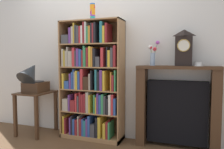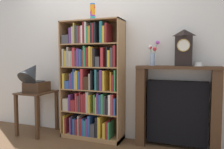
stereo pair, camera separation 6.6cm
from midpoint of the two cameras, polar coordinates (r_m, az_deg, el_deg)
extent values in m
cube|color=brown|center=(3.40, -5.48, -16.62)|extent=(7.68, 6.40, 0.02)
cube|color=silver|center=(3.44, -0.88, 5.92)|extent=(4.68, 0.08, 2.60)
cube|color=#A87A4C|center=(3.54, -11.19, -1.18)|extent=(0.02, 0.33, 1.74)
cube|color=#A87A4C|center=(3.15, 3.00, -1.77)|extent=(0.02, 0.33, 1.74)
cube|color=brown|center=(3.46, -3.36, -1.22)|extent=(0.93, 0.01, 1.74)
cube|color=#A87A4C|center=(3.35, -4.60, 13.37)|extent=(0.93, 0.33, 0.02)
cube|color=#A87A4C|center=(3.50, -4.43, -15.26)|extent=(0.93, 0.33, 0.06)
cube|color=gold|center=(3.62, -10.58, -11.96)|extent=(0.02, 0.27, 0.27)
cube|color=maroon|center=(3.61, -10.24, -12.28)|extent=(0.02, 0.26, 0.23)
cube|color=#663884|center=(3.55, -9.17, -12.39)|extent=(0.02, 0.23, 0.25)
cube|color=black|center=(3.55, -8.68, -12.16)|extent=(0.02, 0.25, 0.28)
cube|color=#2D519E|center=(3.53, -8.26, -12.60)|extent=(0.03, 0.24, 0.24)
cube|color=maroon|center=(3.53, -7.54, -12.67)|extent=(0.04, 0.27, 0.23)
cube|color=#B2A893|center=(3.48, -7.22, -12.40)|extent=(0.02, 0.23, 0.29)
cube|color=maroon|center=(3.49, -6.49, -12.63)|extent=(0.04, 0.28, 0.25)
cube|color=#2D519E|center=(3.48, -5.97, -12.74)|extent=(0.03, 0.27, 0.25)
cube|color=teal|center=(3.47, -5.42, -12.94)|extent=(0.04, 0.28, 0.23)
cube|color=#663884|center=(3.43, -5.12, -12.94)|extent=(0.03, 0.22, 0.26)
cube|color=#2D519E|center=(3.42, -4.49, -12.59)|extent=(0.03, 0.26, 0.30)
cube|color=#424247|center=(3.40, -3.66, -13.64)|extent=(0.07, 0.24, 0.19)
cube|color=black|center=(3.36, -2.73, -12.99)|extent=(0.03, 0.22, 0.29)
cube|color=gold|center=(3.36, -1.90, -12.87)|extent=(0.04, 0.27, 0.30)
cube|color=gold|center=(3.33, -0.77, -13.74)|extent=(0.04, 0.24, 0.22)
cube|color=maroon|center=(3.33, 0.05, -13.51)|extent=(0.03, 0.28, 0.25)
cube|color=#388E56|center=(3.30, 0.36, -13.80)|extent=(0.02, 0.22, 0.24)
cube|color=#A87A4C|center=(3.40, -4.46, -9.35)|extent=(0.89, 0.31, 0.02)
cube|color=#B2A893|center=(3.51, -10.34, -7.32)|extent=(0.09, 0.23, 0.18)
cube|color=#663884|center=(3.49, -9.28, -6.83)|extent=(0.03, 0.26, 0.25)
cube|color=maroon|center=(3.44, -8.65, -7.61)|extent=(0.07, 0.20, 0.17)
cube|color=#C63338|center=(3.42, -7.67, -6.81)|extent=(0.03, 0.24, 0.27)
cube|color=#424247|center=(3.42, -7.09, -7.12)|extent=(0.03, 0.26, 0.23)
cube|color=maroon|center=(3.40, -6.64, -6.70)|extent=(0.02, 0.27, 0.29)
cube|color=maroon|center=(3.39, -6.08, -6.96)|extent=(0.04, 0.27, 0.26)
cube|color=maroon|center=(3.38, -5.44, -6.89)|extent=(0.03, 0.28, 0.28)
cube|color=#B2A893|center=(3.35, -4.82, -6.78)|extent=(0.04, 0.28, 0.30)
cube|color=gold|center=(3.32, -4.49, -7.25)|extent=(0.02, 0.22, 0.26)
cube|color=#388E56|center=(3.31, -3.05, -7.20)|extent=(0.02, 0.28, 0.26)
cube|color=gold|center=(3.28, -2.85, -7.59)|extent=(0.02, 0.22, 0.23)
cube|color=#663884|center=(3.27, -2.44, -7.16)|extent=(0.02, 0.22, 0.29)
cube|color=#2D519E|center=(3.26, -1.78, -7.32)|extent=(0.03, 0.25, 0.27)
cube|color=#388E56|center=(3.26, -1.10, -7.24)|extent=(0.03, 0.27, 0.28)
cube|color=#424247|center=(3.25, -0.55, -7.49)|extent=(0.03, 0.27, 0.26)
cube|color=black|center=(3.23, -0.06, -7.90)|extent=(0.03, 0.24, 0.22)
cube|color=white|center=(3.21, 0.67, -7.43)|extent=(0.03, 0.25, 0.28)
cube|color=#C63338|center=(3.21, 1.40, -7.38)|extent=(0.03, 0.28, 0.28)
cube|color=#2D519E|center=(3.19, 1.91, -7.91)|extent=(0.03, 0.26, 0.23)
cube|color=#A87A4C|center=(3.34, -4.50, -3.80)|extent=(0.89, 0.31, 0.02)
cube|color=gold|center=(3.47, -10.86, -1.51)|extent=(0.03, 0.22, 0.23)
cube|color=#2D519E|center=(3.46, -9.90, -2.43)|extent=(0.07, 0.24, 0.12)
cube|color=#663884|center=(3.44, -8.90, -1.52)|extent=(0.03, 0.28, 0.23)
cube|color=#2D519E|center=(3.40, -8.68, -1.40)|extent=(0.02, 0.23, 0.25)
cube|color=#2D519E|center=(3.39, -8.26, -1.06)|extent=(0.02, 0.24, 0.29)
cube|color=#B2A893|center=(3.38, -8.04, -1.41)|extent=(0.02, 0.23, 0.25)
cube|color=gold|center=(3.36, -7.64, -1.26)|extent=(0.03, 0.22, 0.27)
cube|color=#2D519E|center=(3.35, -6.96, -1.37)|extent=(0.03, 0.25, 0.26)
cube|color=#C63338|center=(3.34, -6.26, -1.07)|extent=(0.04, 0.26, 0.30)
cube|color=#382316|center=(3.30, -5.26, -2.08)|extent=(0.08, 0.24, 0.19)
cube|color=#B2A893|center=(3.28, -4.33, -1.72)|extent=(0.02, 0.25, 0.23)
cube|color=black|center=(3.28, -3.77, -1.33)|extent=(0.02, 0.29, 0.28)
cube|color=teal|center=(3.24, -2.75, -1.26)|extent=(0.03, 0.25, 0.29)
cube|color=black|center=(3.23, -2.13, -1.51)|extent=(0.03, 0.26, 0.27)
cube|color=#663884|center=(3.20, -1.54, -1.36)|extent=(0.04, 0.24, 0.29)
cube|color=gold|center=(3.19, -0.82, -1.46)|extent=(0.03, 0.24, 0.28)
cube|color=orange|center=(3.15, 0.97, -1.67)|extent=(0.02, 0.25, 0.26)
cube|color=maroon|center=(3.16, 1.52, -2.05)|extent=(0.03, 0.27, 0.22)
cube|color=#388E56|center=(3.12, 1.90, -1.50)|extent=(0.02, 0.22, 0.29)
cube|color=#A87A4C|center=(3.31, -4.53, 1.92)|extent=(0.89, 0.31, 0.02)
cube|color=#B2A893|center=(3.49, -10.70, 4.23)|extent=(0.03, 0.28, 0.26)
cube|color=gold|center=(3.45, -10.49, 4.04)|extent=(0.02, 0.24, 0.23)
cube|color=#B2A893|center=(3.44, -10.11, 4.01)|extent=(0.02, 0.24, 0.23)
cube|color=#B2A893|center=(3.42, -9.83, 4.46)|extent=(0.02, 0.22, 0.28)
cube|color=#B2A893|center=(3.43, -9.09, 3.97)|extent=(0.04, 0.28, 0.22)
cube|color=#B2A893|center=(3.38, -8.85, 3.99)|extent=(0.02, 0.22, 0.22)
cube|color=#C63338|center=(3.38, -8.26, 4.39)|extent=(0.04, 0.25, 0.27)
cube|color=#424247|center=(3.36, -7.83, 4.03)|extent=(0.02, 0.23, 0.23)
cube|color=#663884|center=(3.35, -7.28, 4.29)|extent=(0.04, 0.25, 0.26)
cube|color=#2D519E|center=(3.32, -6.68, 4.20)|extent=(0.04, 0.24, 0.25)
cube|color=maroon|center=(3.33, -5.94, 4.08)|extent=(0.02, 0.28, 0.23)
cube|color=#388E56|center=(3.31, -5.58, 4.63)|extent=(0.02, 0.28, 0.30)
cube|color=#388E56|center=(3.28, -5.48, 4.41)|extent=(0.02, 0.22, 0.27)
cube|color=maroon|center=(3.26, -4.99, 4.39)|extent=(0.03, 0.22, 0.27)
cube|color=gold|center=(3.27, -4.17, 4.54)|extent=(0.04, 0.27, 0.28)
cube|color=orange|center=(3.26, -3.62, 4.46)|extent=(0.02, 0.28, 0.27)
cube|color=black|center=(3.25, -3.08, 4.31)|extent=(0.03, 0.28, 0.26)
cube|color=#424247|center=(3.20, -2.43, 3.28)|extent=(0.06, 0.22, 0.14)
cube|color=#C63338|center=(3.20, -1.12, 4.40)|extent=(0.04, 0.28, 0.27)
cube|color=black|center=(3.15, -0.07, 4.43)|extent=(0.02, 0.23, 0.27)
cube|color=gold|center=(3.15, 0.50, 4.07)|extent=(0.03, 0.25, 0.23)
cube|color=#424247|center=(3.12, 1.07, 4.36)|extent=(0.04, 0.22, 0.26)
cube|color=maroon|center=(3.13, 1.91, 4.65)|extent=(0.04, 0.27, 0.29)
cube|color=#A87A4C|center=(3.31, -4.56, 7.68)|extent=(0.89, 0.31, 0.02)
cube|color=#424247|center=(3.46, -10.26, 8.68)|extent=(0.11, 0.26, 0.13)
cube|color=#663884|center=(3.41, -9.23, 9.60)|extent=(0.03, 0.22, 0.23)
cube|color=#B2A893|center=(3.40, -8.58, 9.74)|extent=(0.03, 0.24, 0.24)
cube|color=gold|center=(3.39, -8.15, 10.19)|extent=(0.02, 0.25, 0.29)
cube|color=#424247|center=(3.37, -7.83, 9.94)|extent=(0.02, 0.23, 0.26)
cube|color=#424247|center=(3.38, -7.10, 9.84)|extent=(0.03, 0.28, 0.25)
cube|color=#C63338|center=(3.34, -6.73, 9.84)|extent=(0.02, 0.24, 0.24)
cube|color=white|center=(3.33, -6.24, 9.94)|extent=(0.03, 0.25, 0.25)
cube|color=maroon|center=(3.33, -5.71, 10.36)|extent=(0.02, 0.26, 0.30)
cube|color=white|center=(3.30, -5.34, 10.42)|extent=(0.02, 0.24, 0.30)
cube|color=#388E56|center=(3.28, -4.95, 9.86)|extent=(0.03, 0.23, 0.23)
cube|color=orange|center=(3.28, -4.39, 9.97)|extent=(0.03, 0.24, 0.24)
cube|color=black|center=(3.28, -3.80, 10.30)|extent=(0.02, 0.27, 0.28)
cube|color=maroon|center=(3.25, -3.56, 10.30)|extent=(0.02, 0.23, 0.27)
cube|color=black|center=(3.23, -3.12, 10.42)|extent=(0.03, 0.22, 0.28)
cube|color=teal|center=(3.20, -1.54, 10.58)|extent=(0.04, 0.22, 0.29)
cube|color=gold|center=(3.20, -0.73, 10.01)|extent=(0.03, 0.27, 0.23)
cube|color=maroon|center=(3.17, -0.27, 10.40)|extent=(0.03, 0.23, 0.27)
cylinder|color=purple|center=(3.30, -4.36, 14.48)|extent=(0.07, 0.07, 0.10)
cylinder|color=#28B2B7|center=(3.31, -4.34, 14.77)|extent=(0.07, 0.07, 0.10)
cylinder|color=green|center=(3.31, -4.36, 15.06)|extent=(0.07, 0.07, 0.10)
cylinder|color=purple|center=(3.31, -4.35, 15.36)|extent=(0.07, 0.07, 0.10)
cylinder|color=orange|center=(3.31, -4.35, 15.66)|extent=(0.07, 0.07, 0.10)
cylinder|color=red|center=(3.32, -4.37, 15.94)|extent=(0.07, 0.07, 0.10)
cylinder|color=red|center=(3.32, -4.34, 16.22)|extent=(0.07, 0.07, 0.10)
cylinder|color=orange|center=(3.32, -4.38, 16.52)|extent=(0.07, 0.07, 0.10)
cylinder|color=blue|center=(3.33, -4.37, 16.79)|extent=(0.07, 0.07, 0.10)
cube|color=#472D1C|center=(3.75, -18.13, -4.33)|extent=(0.45, 0.55, 0.02)
cube|color=#472D1C|center=(3.76, -22.74, -9.59)|extent=(0.04, 0.04, 0.64)
cube|color=#472D1C|center=(3.51, -18.06, -10.46)|extent=(0.04, 0.04, 0.64)
cube|color=#472D1C|center=(4.12, -17.98, -8.28)|extent=(0.04, 0.04, 0.64)
cube|color=#472D1C|center=(3.89, -13.45, -8.93)|extent=(0.04, 0.04, 0.64)
cube|color=#472D1C|center=(3.74, -18.17, -2.97)|extent=(0.31, 0.31, 0.16)
cylinder|color=black|center=(3.73, -18.20, -1.68)|extent=(0.26, 0.26, 0.01)
cylinder|color=#1E2328|center=(3.69, -18.67, -1.38)|extent=(0.03, 0.03, 0.06)
cone|color=#1E2328|center=(3.63, -19.36, 0.67)|extent=(0.29, 0.42, 0.42)
cube|color=#472D1C|center=(3.03, 16.99, 1.73)|extent=(1.06, 0.26, 0.04)
cube|color=#472D1C|center=(3.17, 8.20, -8.04)|extent=(0.12, 0.23, 1.06)
cube|color=#472D1C|center=(3.10, 25.54, -8.67)|extent=(0.12, 0.23, 1.06)
cube|color=black|center=(3.15, 16.81, -9.24)|extent=(0.78, 0.13, 0.84)
cube|color=black|center=(3.02, 18.42, 5.70)|extent=(0.21, 0.12, 0.38)
pyramid|color=black|center=(3.04, 18.53, 10.11)|extent=(0.21, 0.12, 0.08)
cylinder|color=silver|center=(2.96, 18.40, 7.08)|extent=(0.15, 0.01, 0.15)
torus|color=#B79347|center=(2.96, 18.39, 7.08)|extent=(0.16, 0.01, 0.16)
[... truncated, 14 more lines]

